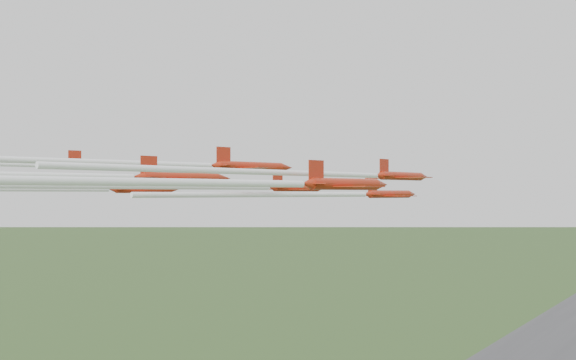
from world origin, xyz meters
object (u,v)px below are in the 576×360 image
Objects in this scene: jet_lead at (342,194)px; jet_row3_mid at (133,163)px; jet_row2_left at (209,187)px; jet_row3_right at (207,183)px; jet_row4_left at (8,164)px; jet_row4_right at (59,176)px; jet_row3_left at (15,189)px; jet_row2_right at (337,174)px.

jet_row3_mid is (-8.15, -32.67, 3.56)m from jet_lead.
jet_row3_mid is (4.25, -17.29, 2.53)m from jet_row2_left.
jet_row2_left is 35.45m from jet_row3_right.
jet_row4_left is (-12.75, -7.34, -0.04)m from jet_row3_mid.
jet_row4_right is at bearing -77.51° from jet_lead.
jet_row4_left reaches higher than jet_row4_right.
jet_row3_left is at bearing 162.54° from jet_row4_left.
jet_row3_mid is (22.32, 0.59, 2.84)m from jet_row3_left.
jet_row3_mid reaches higher than jet_row3_right.
jet_lead is 0.76× the size of jet_row2_left.
jet_row2_left reaches higher than jet_row3_right.
jet_row3_mid reaches higher than jet_row2_right.
jet_row3_right is (1.19, -23.07, -1.28)m from jet_row2_right.
jet_row4_right reaches higher than jet_row3_right.
jet_row3_right is at bearing 14.78° from jet_row4_left.
jet_row2_right reaches higher than jet_row3_left.
jet_row2_left is at bearing 125.87° from jet_row4_right.
jet_row3_mid is 1.38× the size of jet_row4_left.
jet_row2_right reaches higher than jet_row2_left.
jet_row3_mid reaches higher than jet_lead.
jet_row3_right is (11.39, -41.66, 1.06)m from jet_lead.
jet_row3_right is at bearing -7.44° from jet_row3_mid.
jet_lead is 1.02× the size of jet_row4_right.
jet_row4_right is (8.02, -15.14, -1.89)m from jet_row3_mid.
jet_row3_right is (19.54, -8.99, -2.51)m from jet_row3_mid.
jet_row3_mid is at bearing -91.37° from jet_lead.
jet_row4_right is at bearing -44.81° from jet_row3_mid.
jet_row3_mid reaches higher than jet_row4_right.
jet_row2_right is 30.99m from jet_row4_right.
jet_row3_left is 1.06× the size of jet_row3_right.
jet_row2_right is (22.60, -3.21, 1.31)m from jet_row2_left.
jet_lead is at bearing 129.18° from jet_row2_right.
jet_row2_left is 1.34× the size of jet_row4_right.
jet_row3_left is 42.69m from jet_row3_right.
jet_row2_left is at bearing 121.09° from jet_row3_mid.
jet_row3_left is 1.51× the size of jet_row4_left.
jet_row2_right is at bearing 33.23° from jet_row3_left.
jet_row4_left reaches higher than jet_row2_left.
jet_row2_left reaches higher than jet_lead.
jet_row2_right is at bearing 106.50° from jet_row3_right.
jet_row3_left is at bearing 169.52° from jet_row4_right.
jet_row3_right reaches higher than jet_lead.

